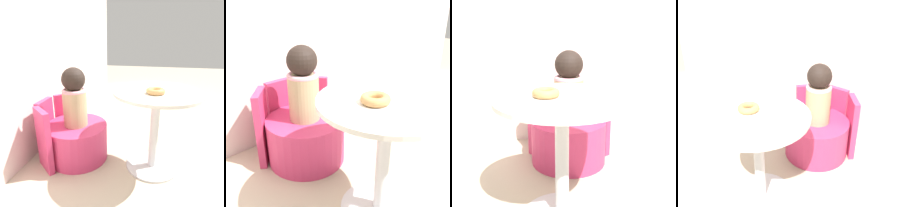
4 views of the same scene
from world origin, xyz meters
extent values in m
plane|color=#B7A88E|center=(0.00, 0.00, 0.00)|extent=(12.00, 12.00, 0.00)
cube|color=silver|center=(0.00, 1.13, 1.20)|extent=(6.00, 0.06, 2.40)
cylinder|color=silver|center=(-0.08, -0.04, 0.01)|extent=(0.46, 0.46, 0.02)
cylinder|color=silver|center=(-0.08, -0.04, 0.35)|extent=(0.08, 0.08, 0.67)
cylinder|color=silver|center=(-0.08, -0.04, 0.70)|extent=(0.72, 0.72, 0.02)
cylinder|color=#C63360|center=(-0.06, 0.67, 0.17)|extent=(0.58, 0.58, 0.34)
cube|color=#C63360|center=(-0.06, 0.99, 0.28)|extent=(0.25, 0.05, 0.56)
cube|color=#C63360|center=(0.18, 0.87, 0.28)|extent=(0.20, 0.22, 0.56)
cube|color=#C63360|center=(-0.30, 0.87, 0.28)|extent=(0.20, 0.22, 0.56)
cylinder|color=tan|center=(-0.06, 0.67, 0.51)|extent=(0.22, 0.22, 0.34)
torus|color=pink|center=(-0.06, 0.67, 0.67)|extent=(0.22, 0.22, 0.04)
sphere|color=black|center=(-0.06, 0.67, 0.77)|extent=(0.21, 0.21, 0.21)
torus|color=tan|center=(-0.16, -0.03, 0.73)|extent=(0.15, 0.15, 0.04)
camera|label=1|loc=(-1.66, -0.01, 1.14)|focal=32.00mm
camera|label=2|loc=(-1.08, -0.73, 1.21)|focal=42.00mm
camera|label=3|loc=(0.00, -1.59, 1.13)|focal=50.00mm
camera|label=4|loc=(1.02, -1.05, 1.56)|focal=42.00mm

